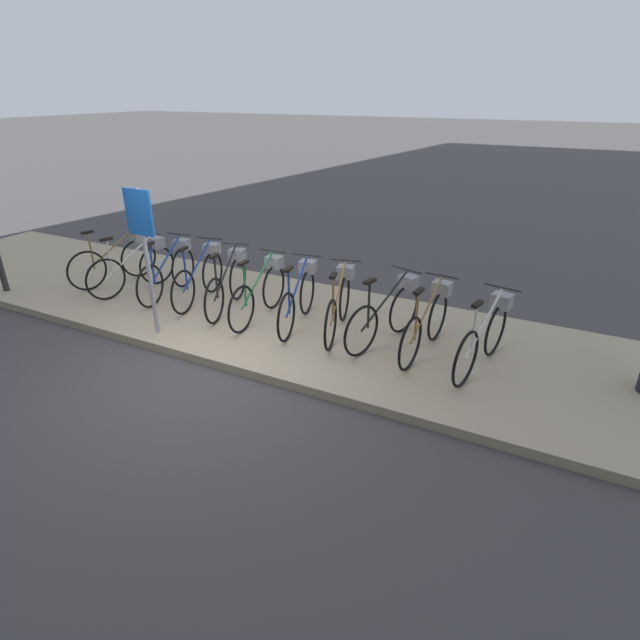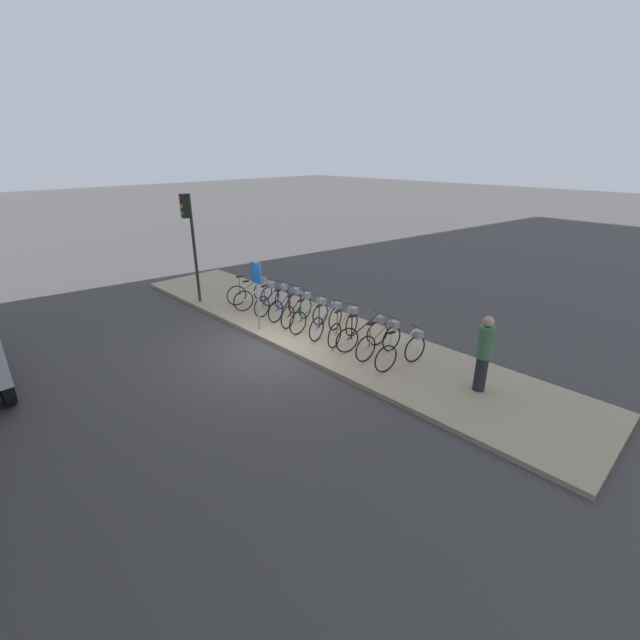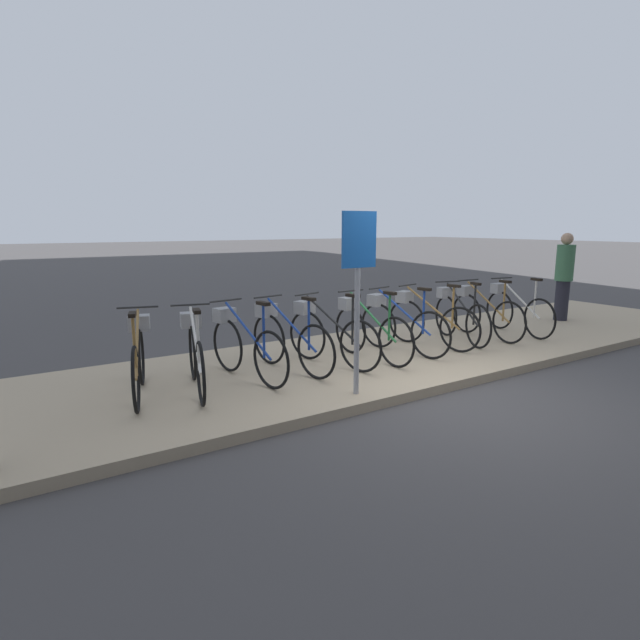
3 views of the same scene
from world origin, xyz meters
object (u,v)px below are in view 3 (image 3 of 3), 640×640
(parked_bicycle_4, at_px, (327,332))
(pedestrian, at_px, (564,275))
(parked_bicycle_3, at_px, (287,337))
(parked_bicycle_7, at_px, (427,318))
(parked_bicycle_5, at_px, (368,328))
(parked_bicycle_8, at_px, (458,314))
(parked_bicycle_6, at_px, (398,323))
(parked_bicycle_1, at_px, (195,352))
(sign_post, at_px, (358,272))
(parked_bicycle_9, at_px, (483,311))
(parked_bicycle_10, at_px, (515,308))
(parked_bicycle_0, at_px, (139,356))
(parked_bicycle_2, at_px, (244,343))

(parked_bicycle_4, relative_size, pedestrian, 0.93)
(parked_bicycle_3, height_order, parked_bicycle_7, same)
(parked_bicycle_5, xyz_separation_m, parked_bicycle_8, (1.97, 0.10, 0.00))
(parked_bicycle_4, bearing_deg, parked_bicycle_6, -0.32)
(parked_bicycle_7, bearing_deg, parked_bicycle_1, -178.47)
(parked_bicycle_3, relative_size, sign_post, 0.80)
(parked_bicycle_7, relative_size, parked_bicycle_9, 0.98)
(parked_bicycle_8, relative_size, parked_bicycle_10, 0.98)
(parked_bicycle_3, xyz_separation_m, sign_post, (0.20, -1.27, 0.94))
(parked_bicycle_8, bearing_deg, parked_bicycle_4, -179.02)
(parked_bicycle_1, relative_size, parked_bicycle_4, 1.00)
(parked_bicycle_1, distance_m, parked_bicycle_10, 5.79)
(parked_bicycle_5, height_order, parked_bicycle_7, same)
(parked_bicycle_7, bearing_deg, parked_bicycle_6, -176.35)
(parked_bicycle_0, bearing_deg, parked_bicycle_7, -0.63)
(parked_bicycle_4, height_order, parked_bicycle_5, same)
(sign_post, bearing_deg, pedestrian, 12.82)
(parked_bicycle_1, xyz_separation_m, parked_bicycle_9, (5.04, 0.08, 0.00))
(parked_bicycle_1, distance_m, parked_bicycle_8, 4.49)
(parked_bicycle_3, bearing_deg, parked_bicycle_0, 179.54)
(parked_bicycle_1, height_order, parked_bicycle_9, same)
(parked_bicycle_0, bearing_deg, pedestrian, 0.78)
(pedestrian, bearing_deg, parked_bicycle_0, -179.22)
(parked_bicycle_1, bearing_deg, parked_bicycle_7, 1.53)
(parked_bicycle_4, bearing_deg, pedestrian, 1.92)
(parked_bicycle_1, xyz_separation_m, parked_bicycle_4, (1.87, 0.07, 0.00))
(parked_bicycle_0, bearing_deg, sign_post, -31.89)
(parked_bicycle_7, height_order, parked_bicycle_8, same)
(parked_bicycle_1, bearing_deg, parked_bicycle_8, 1.44)
(parked_bicycle_6, distance_m, parked_bicycle_8, 1.35)
(parked_bicycle_1, xyz_separation_m, pedestrian, (7.63, 0.26, 0.47))
(parked_bicycle_5, bearing_deg, pedestrian, 2.83)
(parked_bicycle_5, xyz_separation_m, pedestrian, (5.11, 0.25, 0.47))
(parked_bicycle_0, relative_size, parked_bicycle_1, 0.99)
(parked_bicycle_10, bearing_deg, parked_bicycle_8, 174.67)
(parked_bicycle_10, bearing_deg, parked_bicycle_4, 178.88)
(parked_bicycle_2, relative_size, pedestrian, 0.94)
(parked_bicycle_9, relative_size, pedestrian, 0.95)
(parked_bicycle_1, bearing_deg, parked_bicycle_10, -0.09)
(parked_bicycle_1, distance_m, parked_bicycle_7, 3.77)
(parked_bicycle_8, bearing_deg, parked_bicycle_9, -3.55)
(parked_bicycle_1, xyz_separation_m, parked_bicycle_3, (1.28, 0.13, 0.00))
(parked_bicycle_8, distance_m, sign_post, 3.40)
(parked_bicycle_4, bearing_deg, parked_bicycle_8, 0.98)
(parked_bicycle_1, relative_size, parked_bicycle_9, 0.98)
(parked_bicycle_1, relative_size, parked_bicycle_8, 1.01)
(pedestrian, bearing_deg, sign_post, -167.18)
(parked_bicycle_3, distance_m, pedestrian, 6.37)
(parked_bicycle_10, relative_size, sign_post, 0.80)
(parked_bicycle_1, height_order, parked_bicycle_6, same)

